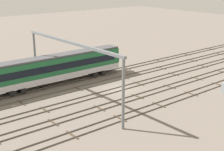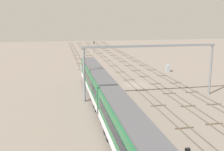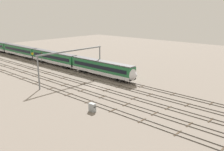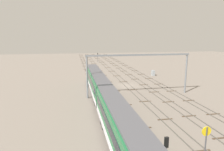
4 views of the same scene
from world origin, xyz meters
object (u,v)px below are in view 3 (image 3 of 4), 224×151
object	(u,v)px
speed_sign_near_foreground	(33,57)
relay_cabinet	(92,107)
signal_light_trackside_departure	(41,56)
train	(36,54)
overhead_gantry	(72,57)

from	to	relation	value
speed_sign_near_foreground	relay_cabinet	xyz separation A→B (m)	(46.40, -14.27, -2.36)
signal_light_trackside_departure	train	bearing A→B (deg)	162.53
overhead_gantry	signal_light_trackside_departure	size ratio (longest dim) A/B	4.93
overhead_gantry	speed_sign_near_foreground	distance (m)	26.39
signal_light_trackside_departure	relay_cabinet	bearing A→B (deg)	-21.16
overhead_gantry	speed_sign_near_foreground	bearing A→B (deg)	174.31
overhead_gantry	signal_light_trackside_departure	bearing A→B (deg)	166.35
overhead_gantry	speed_sign_near_foreground	world-z (taller)	overhead_gantry
speed_sign_near_foreground	relay_cabinet	bearing A→B (deg)	-17.10
signal_light_trackside_departure	relay_cabinet	world-z (taller)	signal_light_trackside_departure
train	relay_cabinet	world-z (taller)	train
relay_cabinet	train	bearing A→B (deg)	159.34
signal_light_trackside_departure	speed_sign_near_foreground	bearing A→B (deg)	-85.74
speed_sign_near_foreground	signal_light_trackside_departure	distance (m)	3.81
train	speed_sign_near_foreground	size ratio (longest dim) A/B	20.04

